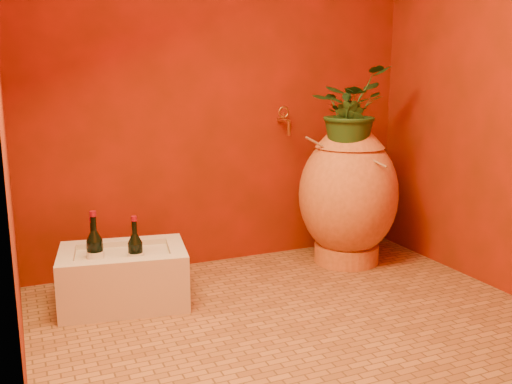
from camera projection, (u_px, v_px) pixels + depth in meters
name	position (u px, v px, depth m)	size (l,w,h in m)	color
floor	(294.00, 319.00, 2.86)	(2.50, 2.50, 0.00)	#965D31
wall_back	(222.00, 65.00, 3.49)	(2.50, 0.02, 2.50)	#551D04
wall_right	(503.00, 65.00, 3.08)	(0.02, 2.00, 2.50)	#551D04
amphora	(348.00, 194.00, 3.62)	(0.80, 0.80, 0.90)	#D07D3A
stone_basin	(124.00, 278.00, 3.02)	(0.71, 0.54, 0.30)	#BDB59D
wine_bottle_a	(95.00, 254.00, 2.94)	(0.09, 0.09, 0.35)	black
wine_bottle_b	(94.00, 256.00, 2.94)	(0.08, 0.08, 0.32)	black
wine_bottle_c	(136.00, 255.00, 2.95)	(0.08, 0.08, 0.32)	black
wall_tap	(285.00, 119.00, 3.63)	(0.08, 0.16, 0.18)	#A56B26
plant_main	(349.00, 110.00, 3.49)	(0.48, 0.41, 0.53)	#1B4017
plant_side	(347.00, 131.00, 3.45)	(0.20, 0.16, 0.37)	#1B4017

